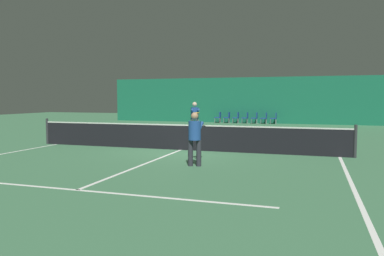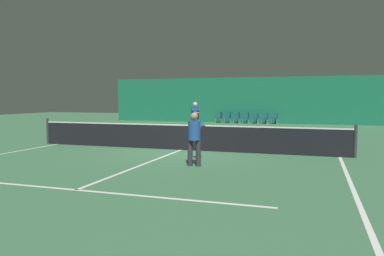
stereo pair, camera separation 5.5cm
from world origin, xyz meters
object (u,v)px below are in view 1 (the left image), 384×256
object	(u,v)px
player_near	(195,135)
courtside_chair_2	(237,117)
courtside_chair_6	(274,117)
courtside_chair_1	(228,117)
tennis_net	(181,136)
courtside_chair_4	(255,117)
player_far	(195,116)
courtside_chair_0	(219,117)
courtside_chair_5	(265,117)
courtside_chair_3	(246,117)

from	to	relation	value
player_near	courtside_chair_2	bearing A→B (deg)	0.42
courtside_chair_6	courtside_chair_1	bearing A→B (deg)	-90.00
tennis_net	courtside_chair_4	distance (m)	15.31
player_far	courtside_chair_2	distance (m)	10.24
player_near	courtside_chair_4	xyz separation A→B (m)	(-1.01, 18.25, -0.40)
courtside_chair_0	courtside_chair_6	xyz separation A→B (m)	(4.26, 0.00, 0.00)
courtside_chair_0	courtside_chair_6	bearing A→B (deg)	90.00
courtside_chair_1	courtside_chair_5	distance (m)	2.84
courtside_chair_0	courtside_chair_6	size ratio (longest dim) A/B	1.00
courtside_chair_1	courtside_chair_2	size ratio (longest dim) A/B	1.00
courtside_chair_2	courtside_chair_1	bearing A→B (deg)	-90.00
courtside_chair_1	courtside_chair_2	bearing A→B (deg)	90.00
courtside_chair_1	player_near	bearing A→B (deg)	9.77
courtside_chair_6	courtside_chair_5	bearing A→B (deg)	-90.00
courtside_chair_1	courtside_chair_6	world-z (taller)	same
player_near	courtside_chair_3	xyz separation A→B (m)	(-1.72, 18.25, -0.40)
player_near	courtside_chair_4	size ratio (longest dim) A/B	1.80
courtside_chair_4	courtside_chair_6	xyz separation A→B (m)	(1.42, 0.00, 0.00)
courtside_chair_1	courtside_chair_6	bearing A→B (deg)	90.00
player_near	courtside_chair_5	bearing A→B (deg)	-6.22
tennis_net	courtside_chair_0	distance (m)	15.48
courtside_chair_3	courtside_chair_5	world-z (taller)	same
player_far	courtside_chair_3	bearing A→B (deg)	153.42
courtside_chair_4	courtside_chair_6	size ratio (longest dim) A/B	1.00
player_far	courtside_chair_5	world-z (taller)	player_far
courtside_chair_5	player_near	bearing A→B (deg)	0.95
courtside_chair_4	courtside_chair_5	xyz separation A→B (m)	(0.71, 0.00, 0.00)
tennis_net	courtside_chair_2	distance (m)	15.33
courtside_chair_2	tennis_net	bearing A→B (deg)	3.55
courtside_chair_0	tennis_net	bearing A→B (deg)	8.80
courtside_chair_3	player_far	bearing A→B (deg)	-4.67
courtside_chair_4	courtside_chair_6	distance (m)	1.42
courtside_chair_2	courtside_chair_4	distance (m)	1.42
player_far	courtside_chair_2	world-z (taller)	player_far
courtside_chair_0	player_near	bearing A→B (deg)	11.92
courtside_chair_3	courtside_chair_0	bearing A→B (deg)	-90.00
courtside_chair_4	player_near	bearing A→B (deg)	3.17
tennis_net	courtside_chair_0	bearing A→B (deg)	98.80
player_far	courtside_chair_5	distance (m)	10.48
player_near	courtside_chair_4	bearing A→B (deg)	-4.00
player_near	tennis_net	bearing A→B (deg)	19.53
player_near	courtside_chair_0	distance (m)	18.65
courtside_chair_6	player_far	bearing A→B (deg)	-16.16
courtside_chair_0	courtside_chair_1	xyz separation A→B (m)	(0.71, 0.00, 0.00)
player_far	courtside_chair_3	distance (m)	10.27
tennis_net	courtside_chair_3	size ratio (longest dim) A/B	14.29
courtside_chair_3	courtside_chair_4	bearing A→B (deg)	90.00
player_far	courtside_chair_2	bearing A→B (deg)	157.39
tennis_net	courtside_chair_6	distance (m)	15.42
courtside_chair_0	courtside_chair_4	xyz separation A→B (m)	(2.84, 0.00, 0.00)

